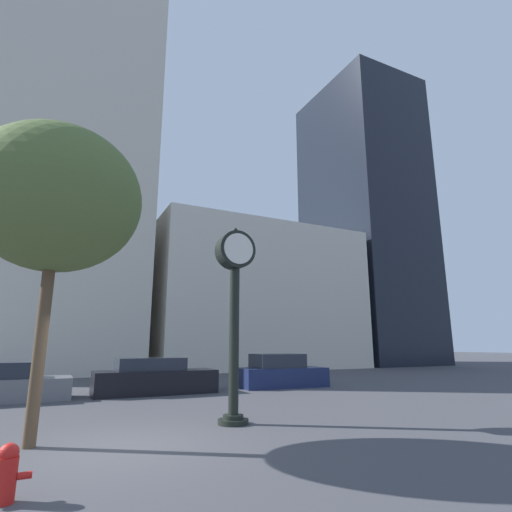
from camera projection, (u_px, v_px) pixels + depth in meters
ground_plane at (120, 447)px, 7.50m from camera, size 200.00×200.00×0.00m
building_tall_tower at (61, 152)px, 31.13m from camera, size 12.81×12.00×33.19m
building_storefront_row at (248, 300)px, 35.81m from camera, size 17.61×12.00×11.70m
building_glass_modern at (364, 221)px, 43.97m from camera, size 9.30×12.00×30.47m
street_clock at (235, 293)px, 10.38m from camera, size 1.00×0.75×4.97m
car_black at (154, 378)px, 15.85m from camera, size 4.70×1.78×1.39m
car_navy at (280, 373)px, 18.45m from camera, size 4.14×2.11×1.48m
fire_hydrant_near at (6, 473)px, 4.90m from camera, size 0.57×0.25×0.69m
bare_tree at (57, 200)px, 8.53m from camera, size 3.50×3.50×6.52m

